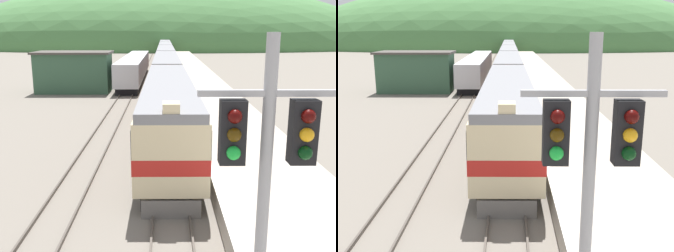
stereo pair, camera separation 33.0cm
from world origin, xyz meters
TOP-DOWN VIEW (x-y plane):
  - track_main at (0.00, 70.00)m, footprint 1.52×180.00m
  - track_siding at (-4.50, 70.00)m, footprint 1.52×180.00m
  - platform at (4.48, 50.00)m, footprint 5.42×140.00m
  - distant_hills at (0.00, 164.28)m, footprint 176.95×79.63m
  - station_shed at (-10.82, 47.46)m, footprint 8.86×5.04m
  - express_train_lead_car at (0.00, 25.22)m, footprint 3.02×20.86m
  - carriage_second at (0.00, 47.99)m, footprint 3.01×22.45m
  - carriage_third at (0.00, 71.33)m, footprint 3.01×22.45m
  - carriage_fourth at (0.00, 94.66)m, footprint 3.01×22.45m
  - carriage_fifth at (0.00, 118.00)m, footprint 3.01×22.45m
  - siding_train at (-4.50, 58.23)m, footprint 2.90×28.94m
  - signal_mast_main at (1.35, 6.98)m, footprint 2.20×0.42m

SIDE VIEW (x-z plane):
  - distant_hills at x=0.00m, z-range -24.72..24.72m
  - track_main at x=0.00m, z-range 0.00..0.16m
  - track_siding at x=-4.50m, z-range 0.00..0.16m
  - platform at x=4.48m, z-range -0.01..0.90m
  - siding_train at x=-4.50m, z-range 0.06..3.53m
  - carriage_second at x=0.00m, z-range 0.18..4.34m
  - carriage_third at x=0.00m, z-range 0.18..4.34m
  - carriage_fourth at x=0.00m, z-range 0.18..4.34m
  - carriage_fifth at x=0.00m, z-range 0.18..4.34m
  - express_train_lead_car at x=0.00m, z-range 0.01..4.53m
  - station_shed at x=-10.82m, z-range 0.02..4.71m
  - signal_mast_main at x=1.35m, z-range 1.10..8.21m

